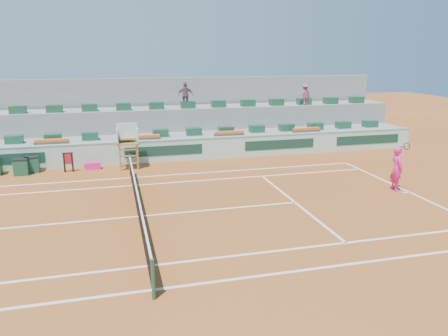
{
  "coord_description": "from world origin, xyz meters",
  "views": [
    {
      "loc": [
        -0.74,
        -15.84,
        6.0
      ],
      "look_at": [
        4.0,
        2.5,
        1.0
      ],
      "focal_mm": 35.0,
      "sensor_mm": 36.0,
      "label": 1
    }
  ],
  "objects_px": {
    "umpire_chair": "(128,140)",
    "player_bag": "(93,166)",
    "drink_cooler_a": "(32,164)",
    "tennis_player": "(397,168)"
  },
  "relations": [
    {
      "from": "player_bag",
      "to": "umpire_chair",
      "type": "relative_size",
      "value": 0.35
    },
    {
      "from": "player_bag",
      "to": "tennis_player",
      "type": "relative_size",
      "value": 0.37
    },
    {
      "from": "drink_cooler_a",
      "to": "umpire_chair",
      "type": "bearing_deg",
      "value": -3.93
    },
    {
      "from": "player_bag",
      "to": "umpire_chair",
      "type": "height_order",
      "value": "umpire_chair"
    },
    {
      "from": "player_bag",
      "to": "drink_cooler_a",
      "type": "distance_m",
      "value": 3.0
    },
    {
      "from": "umpire_chair",
      "to": "tennis_player",
      "type": "distance_m",
      "value": 13.45
    },
    {
      "from": "tennis_player",
      "to": "umpire_chair",
      "type": "bearing_deg",
      "value": 148.56
    },
    {
      "from": "umpire_chair",
      "to": "player_bag",
      "type": "bearing_deg",
      "value": 174.1
    },
    {
      "from": "drink_cooler_a",
      "to": "tennis_player",
      "type": "height_order",
      "value": "tennis_player"
    },
    {
      "from": "player_bag",
      "to": "umpire_chair",
      "type": "bearing_deg",
      "value": -5.9
    }
  ]
}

